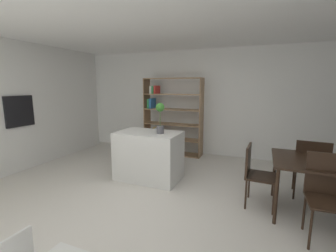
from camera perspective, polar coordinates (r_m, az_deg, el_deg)
name	(u,v)px	position (r m, az deg, el deg)	size (l,w,h in m)	color
ground_plane	(147,206)	(3.54, -5.12, -19.17)	(10.27, 10.27, 0.00)	beige
ceiling_slab	(144,12)	(3.23, -5.91, 26.24)	(7.46, 5.99, 0.06)	white
back_partition	(201,103)	(5.89, 8.23, 5.70)	(7.46, 0.06, 2.60)	white
built_in_oven	(19,111)	(5.45, -32.81, 3.12)	(0.06, 0.58, 0.61)	black
kitchen_island	(149,156)	(4.33, -4.75, -7.28)	(1.15, 0.72, 0.89)	silver
potted_plant_on_island	(160,116)	(4.06, -1.96, 2.54)	(0.16, 0.16, 0.54)	#4C4C51
open_bookshelf	(169,115)	(5.83, 0.31, 2.68)	(1.48, 0.36, 1.91)	#997551
dining_table	(320,167)	(3.61, 33.33, -8.36)	(1.12, 0.94, 0.76)	black
dining_chair_far	(311,165)	(4.11, 31.82, -8.18)	(0.48, 0.48, 0.93)	black
dining_chair_near	(328,190)	(3.20, 34.70, -12.88)	(0.44, 0.44, 0.97)	black
dining_chair_island_side	(255,170)	(3.60, 20.67, -10.13)	(0.44, 0.46, 0.88)	black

